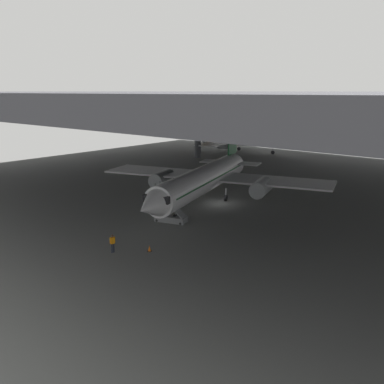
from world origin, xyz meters
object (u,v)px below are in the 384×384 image
Objects in this scene: crew_worker_near_nose at (113,242)px; airplane_distant at (242,140)px; crew_worker_by_stairs at (166,208)px; airplane_main at (205,179)px; baggage_tug at (198,183)px; boarding_stairs at (171,216)px; traffic_cone_orange at (149,248)px.

airplane_distant reaches higher than crew_worker_near_nose.
crew_worker_near_nose is 13.22m from crew_worker_by_stairs.
airplane_main reaches higher than baggage_tug.
airplane_main is 9.90m from boarding_stairs.
airplane_main is 19.00× the size of crew_worker_near_nose.
airplane_distant is (-26.19, 53.70, 2.37)m from boarding_stairs.
boarding_stairs is 19.05m from baggage_tug.
baggage_tug is at bearing 113.86° from crew_worker_near_nose.
airplane_distant is 40.84m from baggage_tug.
boarding_stairs is at bearing -64.01° from airplane_distant.
traffic_cone_orange is (7.26, -17.44, -3.04)m from airplane_main.
crew_worker_by_stairs is at bearing 144.35° from boarding_stairs.
airplane_distant is (-23.86, 44.43, -0.24)m from airplane_main.
crew_worker_near_nose is 1.13× the size of crew_worker_by_stairs.
boarding_stairs is (2.33, -9.27, -2.61)m from airplane_main.
airplane_main is 1.14× the size of airplane_distant.
crew_worker_by_stairs is at bearing 111.59° from crew_worker_near_nose.
crew_worker_near_nose reaches higher than crew_worker_by_stairs.
crew_worker_near_nose is at bearing -66.14° from baggage_tug.
baggage_tug is at bearing 115.69° from crew_worker_by_stairs.
crew_worker_near_nose is at bearing -76.58° from boarding_stairs.
baggage_tug is (16.71, -37.18, -2.56)m from airplane_distant.
crew_worker_near_nose is 70.47m from airplane_distant.
airplane_main is at bearing 90.00° from crew_worker_by_stairs.
boarding_stairs is 10.92m from crew_worker_near_nose.
traffic_cone_orange is at bearing -58.91° from boarding_stairs.
crew_worker_by_stairs reaches higher than baggage_tug.
baggage_tug is at bearing 119.82° from boarding_stairs.
airplane_main reaches higher than airplane_distant.
traffic_cone_orange is at bearing -67.40° from airplane_main.
boarding_stairs is at bearing 121.09° from traffic_cone_orange.
traffic_cone_orange is 0.26× the size of baggage_tug.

